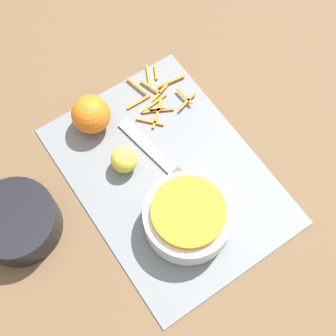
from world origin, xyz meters
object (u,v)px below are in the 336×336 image
object	(u,v)px
bowl_speckled	(188,217)
lemon	(124,160)
knife	(180,177)
orange_left	(91,114)
bowl_dark	(18,222)

from	to	relation	value
bowl_speckled	lemon	bearing A→B (deg)	11.07
bowl_speckled	knife	world-z (taller)	bowl_speckled
bowl_speckled	lemon	size ratio (longest dim) A/B	3.13
knife	orange_left	world-z (taller)	orange_left
bowl_dark	orange_left	bearing A→B (deg)	-63.30
orange_left	bowl_dark	bearing A→B (deg)	116.70
bowl_speckled	lemon	distance (m)	0.17
bowl_speckled	knife	bearing A→B (deg)	-26.96
knife	lemon	distance (m)	0.11
knife	orange_left	distance (m)	0.22
knife	lemon	size ratio (longest dim) A/B	4.88
knife	lemon	world-z (taller)	lemon
orange_left	lemon	world-z (taller)	orange_left
lemon	orange_left	bearing A→B (deg)	1.86
knife	lemon	bearing A→B (deg)	31.44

